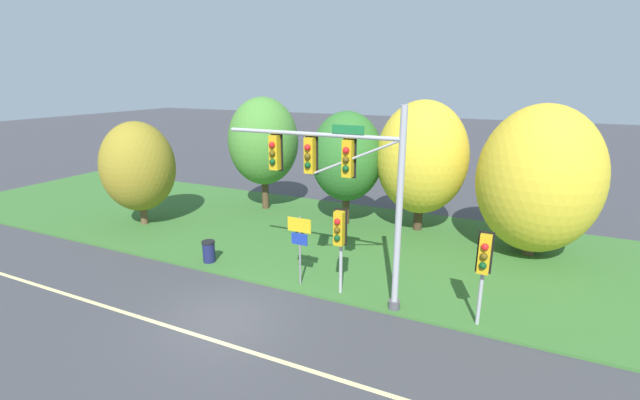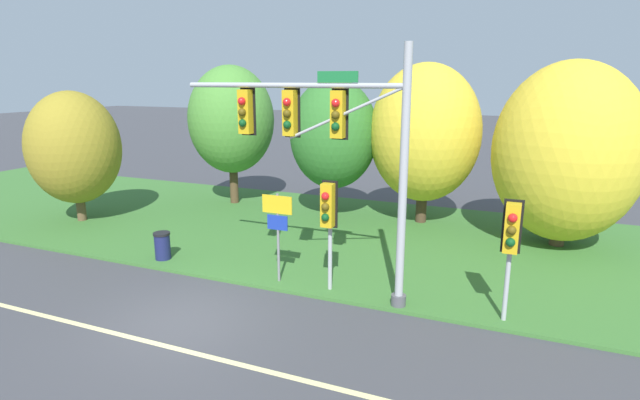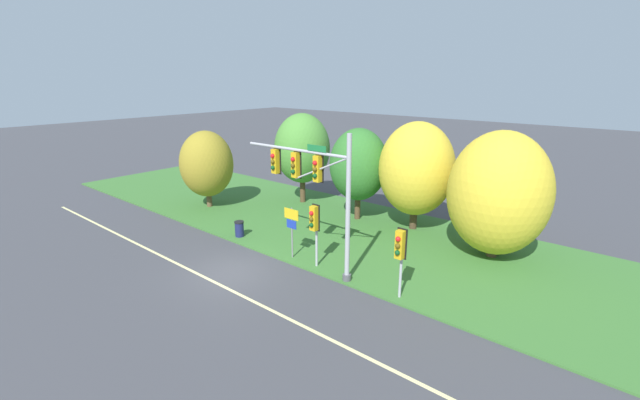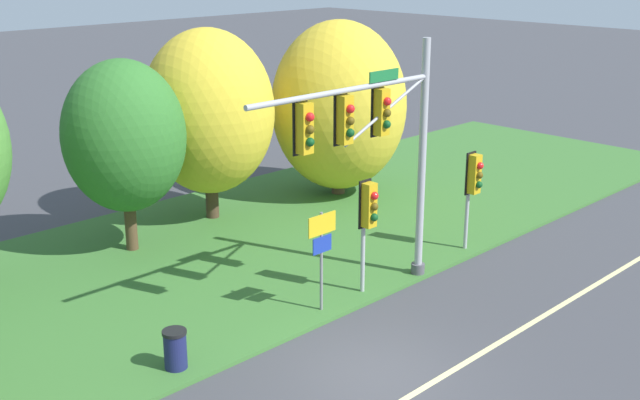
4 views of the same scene
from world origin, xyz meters
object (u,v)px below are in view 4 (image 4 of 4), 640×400
tree_behind_signpost (124,136)px  tree_tall_centre (339,106)px  traffic_signal_mast (376,137)px  tree_mid_verge (208,112)px  trash_bin (175,349)px  pedestrian_signal_near_kerb (473,180)px  pedestrian_signal_further_along (368,212)px  route_sign_post (322,244)px

tree_behind_signpost → tree_tall_centre: bearing=-2.6°
tree_behind_signpost → traffic_signal_mast: bearing=-69.4°
tree_mid_verge → tree_tall_centre: bearing=-12.1°
traffic_signal_mast → tree_behind_signpost: size_ratio=1.14×
tree_tall_centre → trash_bin: size_ratio=7.11×
pedestrian_signal_near_kerb → trash_bin: bearing=178.0°
pedestrian_signal_further_along → tree_tall_centre: tree_tall_centre is taller
pedestrian_signal_further_along → trash_bin: 6.43m
tree_mid_verge → pedestrian_signal_further_along: bearing=-96.9°
pedestrian_signal_near_kerb → tree_mid_verge: (-3.77, 8.28, 1.48)m
route_sign_post → trash_bin: size_ratio=2.91×
traffic_signal_mast → tree_behind_signpost: (-2.86, 7.62, -0.76)m
tree_mid_verge → pedestrian_signal_near_kerb: bearing=-65.5°
tree_behind_signpost → pedestrian_signal_further_along: bearing=-69.9°
tree_behind_signpost → tree_mid_verge: bearing=10.8°
pedestrian_signal_further_along → route_sign_post: pedestrian_signal_further_along is taller
pedestrian_signal_further_along → trash_bin: pedestrian_signal_further_along is taller
tree_mid_verge → trash_bin: size_ratio=7.10×
pedestrian_signal_near_kerb → route_sign_post: 6.43m
pedestrian_signal_near_kerb → tree_tall_centre: tree_tall_centre is taller
pedestrian_signal_near_kerb → pedestrian_signal_further_along: pedestrian_signal_further_along is taller
traffic_signal_mast → route_sign_post: size_ratio=2.52×
pedestrian_signal_further_along → tree_mid_verge: bearing=83.1°
pedestrian_signal_further_along → tree_mid_verge: (1.00, 8.20, 1.42)m
pedestrian_signal_near_kerb → tree_tall_centre: (1.47, 7.15, 1.14)m
route_sign_post → trash_bin: 4.71m
route_sign_post → pedestrian_signal_further_along: bearing=-4.1°
route_sign_post → tree_mid_verge: 8.72m
trash_bin → pedestrian_signal_near_kerb: bearing=-2.0°
route_sign_post → tree_tall_centre: 10.63m
pedestrian_signal_near_kerb → trash_bin: size_ratio=3.39×
tree_behind_signpost → trash_bin: bearing=-115.3°
route_sign_post → tree_mid_verge: bearing=71.9°
pedestrian_signal_further_along → trash_bin: size_ratio=3.47×
pedestrian_signal_further_along → pedestrian_signal_near_kerb: bearing=-0.9°
pedestrian_signal_near_kerb → pedestrian_signal_further_along: (-4.77, 0.08, 0.06)m
traffic_signal_mast → pedestrian_signal_further_along: 2.07m
pedestrian_signal_near_kerb → trash_bin: 11.07m
route_sign_post → tree_tall_centre: (7.88, 6.96, 1.58)m
pedestrian_signal_near_kerb → tree_behind_signpost: bearing=134.8°
tree_tall_centre → pedestrian_signal_further_along: bearing=-131.4°
tree_mid_verge → tree_tall_centre: size_ratio=1.00×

